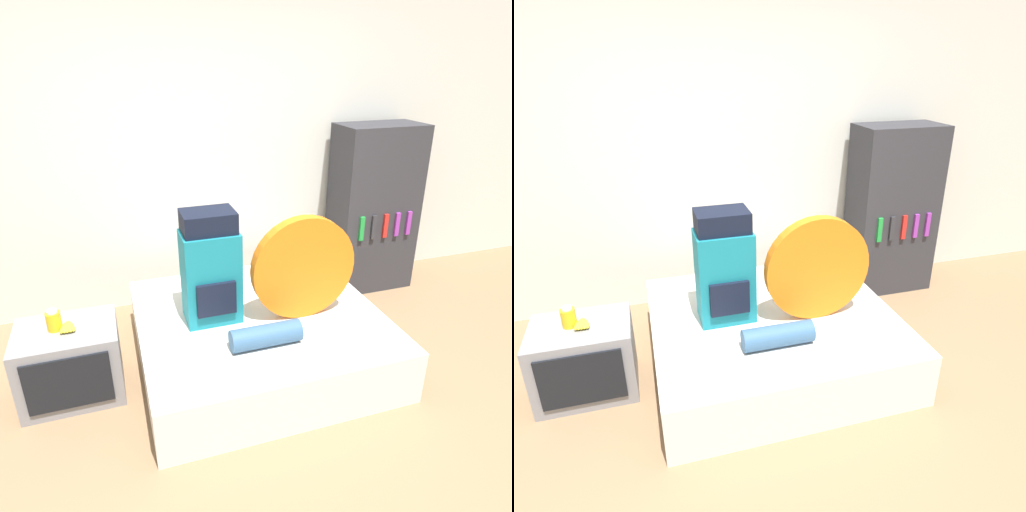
{
  "view_description": "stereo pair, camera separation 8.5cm",
  "coord_description": "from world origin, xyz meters",
  "views": [
    {
      "loc": [
        -0.74,
        -1.74,
        2.07
      ],
      "look_at": [
        0.14,
        0.89,
        0.83
      ],
      "focal_mm": 32.0,
      "sensor_mm": 36.0,
      "label": 1
    },
    {
      "loc": [
        -0.66,
        -1.77,
        2.07
      ],
      "look_at": [
        0.14,
        0.89,
        0.83
      ],
      "focal_mm": 32.0,
      "sensor_mm": 36.0,
      "label": 2
    }
  ],
  "objects": [
    {
      "name": "canister",
      "position": [
        -1.17,
        0.93,
        0.56
      ],
      "size": [
        0.09,
        0.09,
        0.14
      ],
      "color": "gold",
      "rests_on": "television"
    },
    {
      "name": "television",
      "position": [
        -1.12,
        0.91,
        0.25
      ],
      "size": [
        0.62,
        0.48,
        0.49
      ],
      "color": "gray",
      "rests_on": "ground_plane"
    },
    {
      "name": "backpack",
      "position": [
        -0.17,
        0.95,
        0.75
      ],
      "size": [
        0.37,
        0.3,
        0.78
      ],
      "color": "#14707F",
      "rests_on": "bed"
    },
    {
      "name": "bookshelf",
      "position": [
        1.54,
        1.71,
        0.76
      ],
      "size": [
        0.75,
        0.45,
        1.51
      ],
      "color": "#2D2D33",
      "rests_on": "ground_plane"
    },
    {
      "name": "tent_bag",
      "position": [
        0.44,
        0.79,
        0.74
      ],
      "size": [
        0.73,
        0.08,
        0.73
      ],
      "color": "orange",
      "rests_on": "bed"
    },
    {
      "name": "banana_bunch",
      "position": [
        -1.09,
        0.91,
        0.51
      ],
      "size": [
        0.11,
        0.14,
        0.04
      ],
      "color": "yellow",
      "rests_on": "television"
    },
    {
      "name": "ground_plane",
      "position": [
        0.0,
        0.0,
        0.0
      ],
      "size": [
        16.0,
        16.0,
        0.0
      ],
      "primitive_type": "plane",
      "color": "#846647"
    },
    {
      "name": "wall_back",
      "position": [
        0.0,
        2.01,
        1.3
      ],
      "size": [
        8.0,
        0.05,
        2.6
      ],
      "color": "silver",
      "rests_on": "ground_plane"
    },
    {
      "name": "bed",
      "position": [
        0.16,
        0.89,
        0.19
      ],
      "size": [
        1.68,
        1.57,
        0.38
      ],
      "color": "silver",
      "rests_on": "ground_plane"
    },
    {
      "name": "sleeping_roll",
      "position": [
        0.08,
        0.52,
        0.45
      ],
      "size": [
        0.45,
        0.14,
        0.14
      ],
      "color": "#33567A",
      "rests_on": "bed"
    }
  ]
}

